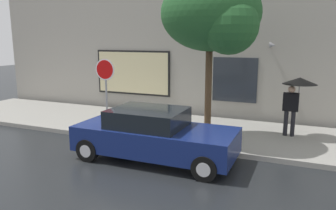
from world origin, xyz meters
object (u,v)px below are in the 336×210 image
stop_sign (105,80)px  parked_car (154,135)px  fire_hydrant (158,123)px  pedestrian_with_umbrella (297,89)px  street_tree (214,16)px

stop_sign → parked_car: bearing=-34.0°
parked_car → fire_hydrant: parked_car is taller
fire_hydrant → pedestrian_with_umbrella: size_ratio=0.39×
street_tree → pedestrian_with_umbrella: bearing=30.2°
stop_sign → fire_hydrant: bearing=0.4°
pedestrian_with_umbrella → stop_sign: (-6.30, -1.52, 0.17)m
fire_hydrant → stop_sign: (-2.03, -0.02, 1.39)m
parked_car → fire_hydrant: 2.02m
pedestrian_with_umbrella → street_tree: street_tree is taller
fire_hydrant → street_tree: 3.94m
street_tree → stop_sign: 4.39m
parked_car → street_tree: bearing=60.6°
parked_car → street_tree: size_ratio=0.87×
parked_car → stop_sign: stop_sign is taller
street_tree → stop_sign: (-3.86, -0.10, -2.09)m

